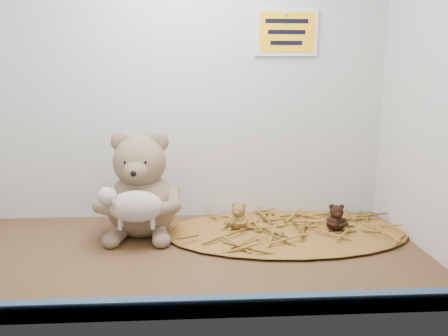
{
  "coord_description": "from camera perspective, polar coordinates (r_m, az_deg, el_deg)",
  "views": [
    {
      "loc": [
        4.53,
        -100.73,
        42.23
      ],
      "look_at": [
        10.55,
        4.29,
        20.32
      ],
      "focal_mm": 35.0,
      "sensor_mm": 36.0,
      "label": 1
    }
  ],
  "objects": [
    {
      "name": "mini_teddy_brown",
      "position": [
        1.23,
        14.44,
        -6.15
      ],
      "size": [
        6.65,
        6.95,
        7.53
      ],
      "primitive_type": null,
      "rotation": [
        0.0,
        0.0,
        -0.09
      ],
      "color": "black",
      "rests_on": "straw_bed"
    },
    {
      "name": "mini_teddy_tan",
      "position": [
        1.21,
        1.95,
        -6.15
      ],
      "size": [
        8.33,
        8.47,
        7.52
      ],
      "primitive_type": null,
      "rotation": [
        0.0,
        0.0,
        -0.48
      ],
      "color": "#996432",
      "rests_on": "straw_bed"
    },
    {
      "name": "front_rail",
      "position": [
        0.83,
        -6.3,
        -17.6
      ],
      "size": [
        119.28,
        2.2,
        3.6
      ],
      "primitive_type": "cube",
      "color": "#365168",
      "rests_on": "shelf_floor"
    },
    {
      "name": "straw_bed",
      "position": [
        1.23,
        8.2,
        -8.15
      ],
      "size": [
        67.32,
        39.09,
        1.3
      ],
      "primitive_type": "ellipsoid",
      "color": "brown",
      "rests_on": "shelf_floor"
    },
    {
      "name": "main_teddy",
      "position": [
        1.19,
        -10.8,
        -2.06
      ],
      "size": [
        23.75,
        24.96,
        28.23
      ],
      "primitive_type": null,
      "rotation": [
        0.0,
        0.0,
        -0.04
      ],
      "color": "#907159",
      "rests_on": "shelf_floor"
    },
    {
      "name": "toy_lamb",
      "position": [
        1.11,
        -11.4,
        -4.95
      ],
      "size": [
        17.32,
        10.57,
        11.19
      ],
      "primitive_type": null,
      "color": "#B3ACA1",
      "rests_on": "main_teddy"
    },
    {
      "name": "wall_sign",
      "position": [
        1.33,
        8.12,
        17.15
      ],
      "size": [
        16.0,
        1.2,
        11.0
      ],
      "primitive_type": "cube",
      "color": "#FFB50D",
      "rests_on": "back_wall"
    },
    {
      "name": "alcove_shell",
      "position": [
        1.1,
        -5.79,
        13.15
      ],
      "size": [
        120.4,
        60.2,
        90.4
      ],
      "color": "#452D17",
      "rests_on": "ground"
    }
  ]
}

